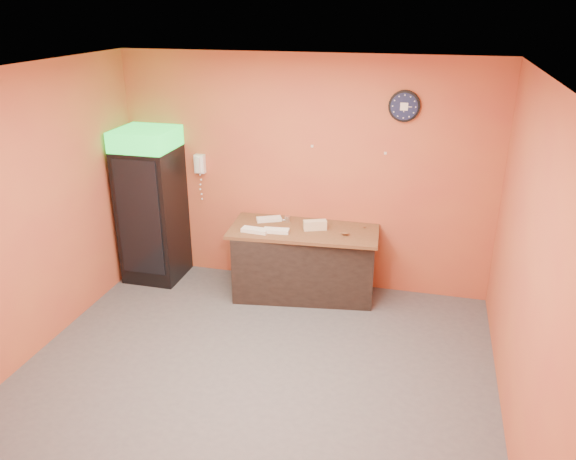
% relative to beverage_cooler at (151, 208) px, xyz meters
% --- Properties ---
extents(floor, '(4.50, 4.50, 0.00)m').
position_rel_beverage_cooler_xyz_m(floor, '(1.85, -1.61, -0.94)').
color(floor, '#47474C').
rests_on(floor, ground).
extents(back_wall, '(4.50, 0.02, 2.80)m').
position_rel_beverage_cooler_xyz_m(back_wall, '(1.85, 0.39, 0.46)').
color(back_wall, '#BF6335').
rests_on(back_wall, floor).
extents(left_wall, '(0.02, 4.00, 2.80)m').
position_rel_beverage_cooler_xyz_m(left_wall, '(-0.40, -1.61, 0.46)').
color(left_wall, '#BF6335').
rests_on(left_wall, floor).
extents(right_wall, '(0.02, 4.00, 2.80)m').
position_rel_beverage_cooler_xyz_m(right_wall, '(4.10, -1.61, 0.46)').
color(right_wall, '#BF6335').
rests_on(right_wall, floor).
extents(ceiling, '(4.50, 4.00, 0.02)m').
position_rel_beverage_cooler_xyz_m(ceiling, '(1.85, -1.61, 1.86)').
color(ceiling, white).
rests_on(ceiling, back_wall).
extents(beverage_cooler, '(0.67, 0.69, 1.92)m').
position_rel_beverage_cooler_xyz_m(beverage_cooler, '(0.00, 0.00, 0.00)').
color(beverage_cooler, black).
rests_on(beverage_cooler, floor).
extents(prep_counter, '(1.71, 0.95, 0.81)m').
position_rel_beverage_cooler_xyz_m(prep_counter, '(1.95, 0.03, -0.53)').
color(prep_counter, black).
rests_on(prep_counter, floor).
extents(wall_clock, '(0.34, 0.06, 0.34)m').
position_rel_beverage_cooler_xyz_m(wall_clock, '(2.97, 0.36, 1.32)').
color(wall_clock, black).
rests_on(wall_clock, back_wall).
extents(wall_phone, '(0.13, 0.11, 0.23)m').
position_rel_beverage_cooler_xyz_m(wall_phone, '(0.54, 0.34, 0.51)').
color(wall_phone, white).
rests_on(wall_phone, back_wall).
extents(butcher_paper, '(1.78, 0.92, 0.04)m').
position_rel_beverage_cooler_xyz_m(butcher_paper, '(1.95, 0.03, -0.11)').
color(butcher_paper, brown).
rests_on(butcher_paper, prep_counter).
extents(sub_roll_stack, '(0.28, 0.19, 0.11)m').
position_rel_beverage_cooler_xyz_m(sub_roll_stack, '(2.08, 0.03, -0.03)').
color(sub_roll_stack, beige).
rests_on(sub_roll_stack, butcher_paper).
extents(wrapped_sandwich_left, '(0.31, 0.14, 0.04)m').
position_rel_beverage_cooler_xyz_m(wrapped_sandwich_left, '(1.42, -0.21, -0.07)').
color(wrapped_sandwich_left, white).
rests_on(wrapped_sandwich_left, butcher_paper).
extents(wrapped_sandwich_mid, '(0.30, 0.14, 0.04)m').
position_rel_beverage_cooler_xyz_m(wrapped_sandwich_mid, '(1.66, -0.16, -0.07)').
color(wrapped_sandwich_mid, white).
rests_on(wrapped_sandwich_mid, butcher_paper).
extents(wrapped_sandwich_right, '(0.32, 0.24, 0.04)m').
position_rel_beverage_cooler_xyz_m(wrapped_sandwich_right, '(1.48, 0.17, -0.07)').
color(wrapped_sandwich_right, white).
rests_on(wrapped_sandwich_right, butcher_paper).
extents(kitchen_tool, '(0.07, 0.07, 0.07)m').
position_rel_beverage_cooler_xyz_m(kitchen_tool, '(1.70, 0.21, -0.05)').
color(kitchen_tool, silver).
rests_on(kitchen_tool, butcher_paper).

